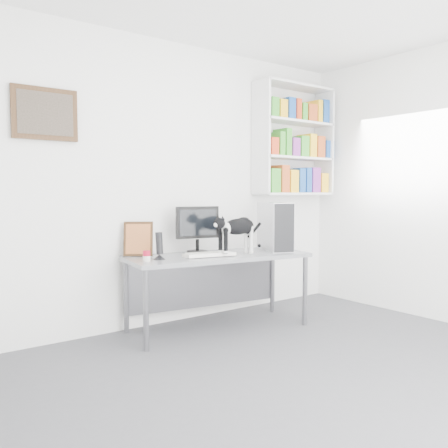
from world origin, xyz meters
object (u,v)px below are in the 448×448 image
object	(u,v)px
pc_tower	(275,226)
cat	(237,236)
monitor	(197,229)
soup_can	(147,256)
desk	(218,292)
speaker	(159,245)
bookshelf	(294,140)
keyboard	(209,254)
leaning_print	(138,238)

from	to	relation	value
pc_tower	cat	world-z (taller)	pc_tower
monitor	soup_can	world-z (taller)	monitor
soup_can	cat	size ratio (longest dim) A/B	0.16
desk	speaker	size ratio (longest dim) A/B	6.88
bookshelf	soup_can	bearing A→B (deg)	-170.69
desk	cat	world-z (taller)	cat
keyboard	pc_tower	size ratio (longest dim) A/B	0.96
bookshelf	desk	bearing A→B (deg)	-165.77
desk	pc_tower	distance (m)	0.87
speaker	cat	bearing A→B (deg)	-3.87
keyboard	speaker	xyz separation A→B (m)	(-0.45, 0.10, 0.10)
bookshelf	pc_tower	distance (m)	1.20
desk	monitor	bearing A→B (deg)	119.17
monitor	soup_can	distance (m)	0.71
leaning_print	keyboard	bearing A→B (deg)	-4.78
speaker	soup_can	distance (m)	0.17
keyboard	pc_tower	xyz separation A→B (m)	(0.79, -0.01, 0.22)
monitor	speaker	xyz separation A→B (m)	(-0.51, -0.18, -0.10)
monitor	speaker	bearing A→B (deg)	-146.76
speaker	cat	xyz separation A→B (m)	(0.71, -0.17, 0.05)
bookshelf	soup_can	distance (m)	2.35
keyboard	speaker	bearing A→B (deg)	179.40
monitor	leaning_print	xyz separation A→B (m)	(-0.56, 0.12, -0.06)
monitor	pc_tower	world-z (taller)	pc_tower
keyboard	pc_tower	world-z (taller)	pc_tower
desk	pc_tower	bearing A→B (deg)	3.05
desk	monitor	xyz separation A→B (m)	(-0.08, 0.22, 0.57)
desk	soup_can	distance (m)	0.83
keyboard	cat	size ratio (longest dim) A/B	0.80
pc_tower	cat	distance (m)	0.53
bookshelf	keyboard	xyz separation A→B (m)	(-1.45, -0.39, -1.14)
leaning_print	cat	bearing A→B (deg)	2.47
leaning_print	soup_can	xyz separation A→B (m)	(-0.10, -0.34, -0.12)
monitor	pc_tower	size ratio (longest dim) A/B	0.95
bookshelf	leaning_print	size ratio (longest dim) A/B	3.86
monitor	pc_tower	bearing A→B (deg)	-7.60
leaning_print	soup_can	world-z (taller)	leaning_print
monitor	cat	bearing A→B (deg)	-45.40
bookshelf	pc_tower	world-z (taller)	bookshelf
pc_tower	soup_can	world-z (taller)	pc_tower
bookshelf	soup_can	world-z (taller)	bookshelf
cat	leaning_print	bearing A→B (deg)	138.89
bookshelf	soup_can	size ratio (longest dim) A/B	13.62
desk	cat	size ratio (longest dim) A/B	2.96
pc_tower	leaning_print	world-z (taller)	pc_tower
monitor	keyboard	world-z (taller)	monitor
desk	pc_tower	world-z (taller)	pc_tower
keyboard	soup_can	size ratio (longest dim) A/B	4.97
pc_tower	leaning_print	size ratio (longest dim) A/B	1.47
speaker	soup_can	world-z (taller)	speaker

